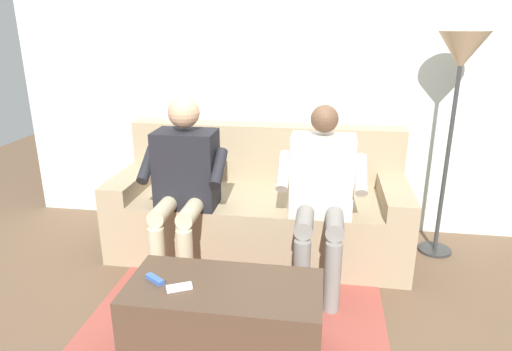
# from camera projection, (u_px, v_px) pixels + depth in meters

# --- Properties ---
(ground_plane) EXTENTS (8.00, 8.00, 0.00)m
(ground_plane) POSITION_uv_depth(u_px,v_px,m) (243.00, 299.00, 2.83)
(ground_plane) COLOR brown
(back_wall) EXTENTS (4.18, 0.06, 2.79)m
(back_wall) POSITION_uv_depth(u_px,v_px,m) (269.00, 56.00, 3.53)
(back_wall) COLOR silver
(back_wall) RESTS_ON ground
(couch) EXTENTS (2.11, 0.86, 0.89)m
(couch) POSITION_uv_depth(u_px,v_px,m) (260.00, 207.00, 3.43)
(couch) COLOR #9E896B
(couch) RESTS_ON ground
(coffee_table) EXTENTS (0.97, 0.47, 0.41)m
(coffee_table) POSITION_uv_depth(u_px,v_px,m) (225.00, 320.00, 2.30)
(coffee_table) COLOR #4C3828
(coffee_table) RESTS_ON ground
(person_left_seated) EXTENTS (0.55, 0.58, 1.16)m
(person_left_seated) POSITION_uv_depth(u_px,v_px,m) (321.00, 188.00, 2.84)
(person_left_seated) COLOR beige
(person_left_seated) RESTS_ON ground
(person_right_seated) EXTENTS (0.55, 0.58, 1.19)m
(person_right_seated) POSITION_uv_depth(u_px,v_px,m) (184.00, 176.00, 2.99)
(person_right_seated) COLOR black
(person_right_seated) RESTS_ON ground
(remote_blue) EXTENTS (0.12, 0.09, 0.02)m
(remote_blue) POSITION_uv_depth(u_px,v_px,m) (155.00, 279.00, 2.26)
(remote_blue) COLOR #3860B7
(remote_blue) RESTS_ON coffee_table
(remote_white) EXTENTS (0.13, 0.09, 0.02)m
(remote_white) POSITION_uv_depth(u_px,v_px,m) (179.00, 287.00, 2.19)
(remote_white) COLOR white
(remote_white) RESTS_ON coffee_table
(floor_rug) EXTENTS (1.70, 1.61, 0.01)m
(floor_rug) POSITION_uv_depth(u_px,v_px,m) (232.00, 334.00, 2.51)
(floor_rug) COLOR #9E473D
(floor_rug) RESTS_ON ground
(floor_lamp) EXTENTS (0.33, 0.33, 1.59)m
(floor_lamp) POSITION_uv_depth(u_px,v_px,m) (460.00, 65.00, 2.99)
(floor_lamp) COLOR #2D2D2D
(floor_lamp) RESTS_ON ground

